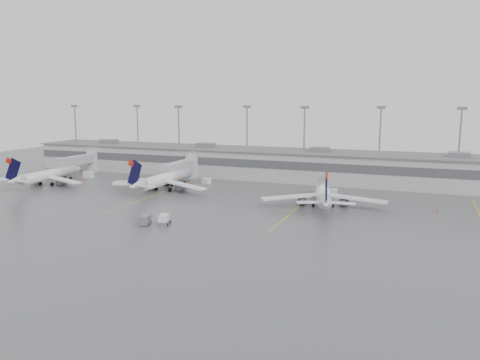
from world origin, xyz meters
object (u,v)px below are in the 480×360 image
(baggage_tug, at_px, (164,221))
(jet_mid_right, at_px, (323,193))
(jet_far_left, at_px, (47,175))
(jet_mid_left, at_px, (164,179))

(baggage_tug, bearing_deg, jet_mid_right, 30.41)
(jet_far_left, xyz_separation_m, baggage_tug, (48.82, -23.32, -2.05))
(jet_far_left, relative_size, jet_mid_left, 0.95)
(jet_mid_right, height_order, baggage_tug, jet_mid_right)
(jet_far_left, relative_size, jet_mid_right, 0.95)
(jet_far_left, bearing_deg, jet_mid_right, -1.46)
(jet_far_left, height_order, baggage_tug, jet_far_left)
(jet_far_left, xyz_separation_m, jet_mid_left, (32.50, 4.72, 0.16))
(jet_mid_right, bearing_deg, jet_mid_left, 162.88)
(jet_far_left, xyz_separation_m, jet_mid_right, (72.72, 1.91, 0.18))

